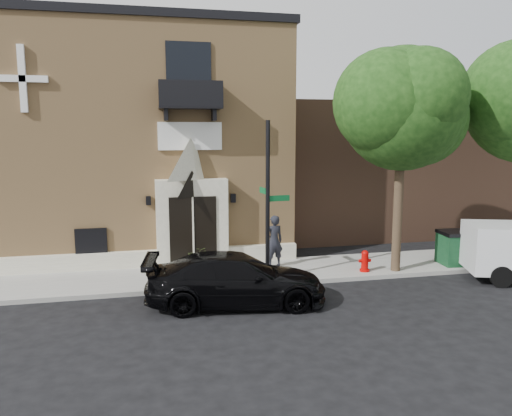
{
  "coord_description": "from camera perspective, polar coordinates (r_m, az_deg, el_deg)",
  "views": [
    {
      "loc": [
        -2.61,
        -15.34,
        5.11
      ],
      "look_at": [
        1.24,
        2.0,
        2.33
      ],
      "focal_mm": 35.0,
      "sensor_mm": 36.0,
      "label": 1
    }
  ],
  "objects": [
    {
      "name": "planter",
      "position": [
        18.42,
        -6.79,
        -5.57
      ],
      "size": [
        0.75,
        0.66,
        0.77
      ],
      "primitive_type": "imported",
      "rotation": [
        0.0,
        0.0,
        0.1
      ],
      "color": "#445726",
      "rests_on": "sidewalk"
    },
    {
      "name": "sidewalk",
      "position": [
        17.94,
        -0.39,
        -7.41
      ],
      "size": [
        42.0,
        3.0,
        0.15
      ],
      "primitive_type": "cube",
      "color": "gray",
      "rests_on": "ground"
    },
    {
      "name": "black_sedan",
      "position": [
        14.83,
        -2.33,
        -8.16
      ],
      "size": [
        5.51,
        2.78,
        1.53
      ],
      "primitive_type": "imported",
      "rotation": [
        0.0,
        0.0,
        1.45
      ],
      "color": "black",
      "rests_on": "ground"
    },
    {
      "name": "ground",
      "position": [
        16.38,
        -2.74,
        -9.31
      ],
      "size": [
        120.0,
        120.0,
        0.0
      ],
      "primitive_type": "plane",
      "color": "black",
      "rests_on": "ground"
    },
    {
      "name": "street_sign",
      "position": [
        16.42,
        1.38,
        0.84
      ],
      "size": [
        0.87,
        0.84,
        5.28
      ],
      "rotation": [
        0.0,
        0.0,
        0.1
      ],
      "color": "black",
      "rests_on": "sidewalk"
    },
    {
      "name": "dumpster",
      "position": [
        20.29,
        22.79,
        -4.13
      ],
      "size": [
        1.99,
        1.23,
        1.25
      ],
      "rotation": [
        0.0,
        0.0,
        -0.08
      ],
      "color": "#0F381E",
      "rests_on": "sidewalk"
    },
    {
      "name": "fire_hydrant",
      "position": [
        18.18,
        12.33,
        -5.93
      ],
      "size": [
        0.43,
        0.35,
        0.76
      ],
      "color": "#B20302",
      "rests_on": "sidewalk"
    },
    {
      "name": "church",
      "position": [
        23.3,
        -13.55,
        7.47
      ],
      "size": [
        12.2,
        11.01,
        9.3
      ],
      "color": "tan",
      "rests_on": "ground"
    },
    {
      "name": "pedestrian_near",
      "position": [
        18.26,
        2.06,
        -3.8
      ],
      "size": [
        0.76,
        0.57,
        1.91
      ],
      "primitive_type": "imported",
      "rotation": [
        0.0,
        0.0,
        3.32
      ],
      "color": "black",
      "rests_on": "sidewalk"
    },
    {
      "name": "neighbour_building",
      "position": [
        28.45,
        18.49,
        4.58
      ],
      "size": [
        18.0,
        8.0,
        6.4
      ],
      "primitive_type": "cube",
      "color": "brown",
      "rests_on": "ground"
    },
    {
      "name": "street_tree_left",
      "position": [
        17.92,
        16.62,
        10.94
      ],
      "size": [
        4.97,
        4.38,
        7.77
      ],
      "color": "#38281C",
      "rests_on": "sidewalk"
    }
  ]
}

